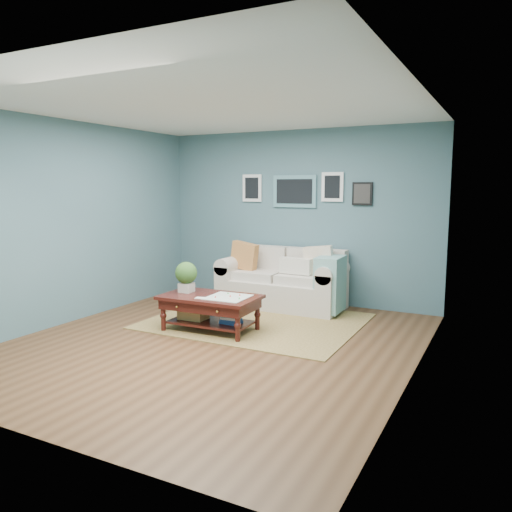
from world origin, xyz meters
The scene contains 4 objects.
room_shell centered at (0.00, 0.06, 1.36)m, with size 5.00×5.02×2.70m.
area_rug centered at (0.00, 1.07, 0.01)m, with size 2.75×2.20×0.01m, color brown.
loveseat centered at (0.04, 2.03, 0.40)m, with size 1.92×0.87×0.99m.
coffee_table centered at (-0.38, 0.42, 0.38)m, with size 1.25×0.76×0.86m.
Camera 1 is at (3.02, -4.81, 1.83)m, focal length 35.00 mm.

